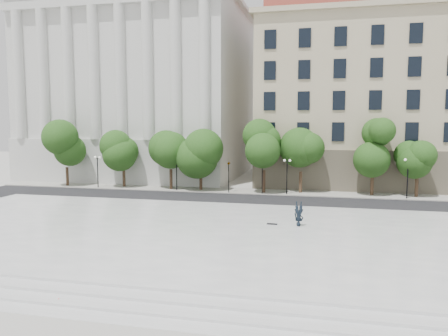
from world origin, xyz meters
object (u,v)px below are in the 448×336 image
(traffic_light_west, at_px, (229,162))
(person_lying, at_px, (299,223))
(traffic_light_east, at_px, (262,162))
(skateboard, at_px, (272,224))

(traffic_light_west, bearing_deg, person_lying, -61.41)
(traffic_light_east, distance_m, skateboard, 16.89)
(traffic_light_east, height_order, person_lying, traffic_light_east)
(traffic_light_west, xyz_separation_m, person_lying, (8.92, -16.37, -2.94))
(traffic_light_west, height_order, traffic_light_east, traffic_light_east)
(traffic_light_west, bearing_deg, skateboard, -66.99)
(person_lying, bearing_deg, traffic_light_east, 103.93)
(person_lying, bearing_deg, skateboard, 174.62)
(traffic_light_west, distance_m, skateboard, 17.98)
(traffic_light_east, relative_size, skateboard, 5.43)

